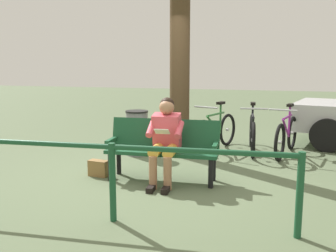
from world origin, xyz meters
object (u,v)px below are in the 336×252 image
object	(u,v)px
handbag	(99,168)
bicycle_silver	(252,133)
bicycle_red	(286,136)
bicycle_blue	(216,132)
litter_bin	(137,133)
bench	(163,145)
person_reading	(165,137)
tree_trunk	(180,51)

from	to	relation	value
handbag	bicycle_silver	size ratio (longest dim) A/B	0.18
bicycle_red	bicycle_silver	size ratio (longest dim) A/B	0.98
bicycle_blue	litter_bin	bearing A→B (deg)	-40.51
bench	bicycle_silver	xyz separation A→B (m)	(-1.11, -2.11, -0.15)
litter_bin	bench	bearing A→B (deg)	125.38
bench	person_reading	size ratio (longest dim) A/B	1.36
handbag	litter_bin	xyz separation A→B (m)	(-0.06, -1.42, 0.29)
litter_bin	tree_trunk	bearing A→B (deg)	-162.00
person_reading	handbag	bearing A→B (deg)	-4.57
bench	bicycle_silver	size ratio (longest dim) A/B	0.97
bicycle_red	bicycle_blue	world-z (taller)	same
handbag	litter_bin	size ratio (longest dim) A/B	0.36
litter_bin	bicycle_red	xyz separation A→B (m)	(-2.64, -0.77, -0.05)
handbag	bicycle_red	world-z (taller)	bicycle_red
bench	bicycle_red	distance (m)	2.69
bicycle_red	bicycle_silver	distance (m)	0.63
tree_trunk	bicycle_silver	bearing A→B (deg)	-154.89
bench	litter_bin	world-z (taller)	bench
litter_bin	bicycle_red	size ratio (longest dim) A/B	0.50
person_reading	bicycle_silver	bearing A→B (deg)	-118.13
handbag	person_reading	bearing A→B (deg)	179.14
bicycle_silver	bicycle_blue	world-z (taller)	same
tree_trunk	litter_bin	world-z (taller)	tree_trunk
bicycle_red	litter_bin	bearing A→B (deg)	-60.73
bench	handbag	xyz separation A→B (m)	(0.97, 0.14, -0.39)
bicycle_blue	bicycle_red	bearing A→B (deg)	107.39
handbag	bicycle_silver	xyz separation A→B (m)	(-2.08, -2.26, 0.24)
person_reading	bicycle_red	bearing A→B (deg)	-130.56
bicycle_red	bicycle_blue	xyz separation A→B (m)	(1.31, -0.03, 0.00)
handbag	bicycle_blue	xyz separation A→B (m)	(-1.39, -2.22, 0.24)
bench	bicycle_red	world-z (taller)	bicycle_red
person_reading	bicycle_red	world-z (taller)	person_reading
bench	tree_trunk	size ratio (longest dim) A/B	0.43
bench	bicycle_blue	world-z (taller)	bicycle_blue
handbag	bench	bearing A→B (deg)	-171.56
bicycle_blue	bench	bearing A→B (deg)	6.99
bicycle_blue	tree_trunk	bearing A→B (deg)	-27.96
tree_trunk	bicycle_red	world-z (taller)	tree_trunk
bicycle_red	bench	bearing A→B (deg)	-27.31
bicycle_blue	person_reading	bearing A→B (deg)	9.78
person_reading	tree_trunk	distance (m)	2.09
bicycle_silver	bicycle_blue	distance (m)	0.69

